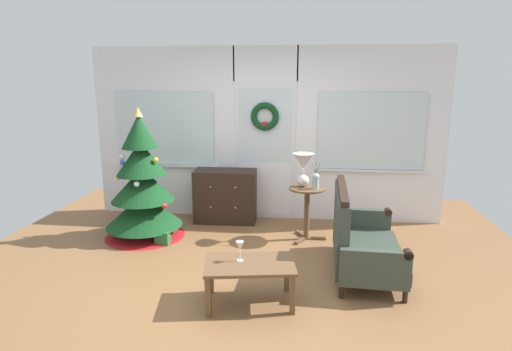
% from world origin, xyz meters
% --- Properties ---
extents(ground_plane, '(6.76, 6.76, 0.00)m').
position_xyz_m(ground_plane, '(0.00, 0.00, 0.00)').
color(ground_plane, brown).
extents(back_wall_with_door, '(5.20, 0.19, 2.55)m').
position_xyz_m(back_wall_with_door, '(0.00, 2.08, 1.28)').
color(back_wall_with_door, white).
rests_on(back_wall_with_door, ground).
extents(christmas_tree, '(1.06, 1.06, 1.73)m').
position_xyz_m(christmas_tree, '(-1.53, 1.05, 0.64)').
color(christmas_tree, '#4C331E').
rests_on(christmas_tree, ground).
extents(dresser_cabinet, '(0.91, 0.47, 0.78)m').
position_xyz_m(dresser_cabinet, '(-0.56, 1.79, 0.39)').
color(dresser_cabinet, black).
rests_on(dresser_cabinet, ground).
extents(settee_sofa, '(0.76, 1.41, 0.96)m').
position_xyz_m(settee_sofa, '(1.21, 0.30, 0.38)').
color(settee_sofa, black).
rests_on(settee_sofa, ground).
extents(side_table, '(0.50, 0.48, 0.71)m').
position_xyz_m(side_table, '(0.64, 1.20, 0.50)').
color(side_table, brown).
rests_on(side_table, ground).
extents(table_lamp, '(0.28, 0.28, 0.44)m').
position_xyz_m(table_lamp, '(0.58, 1.24, 0.99)').
color(table_lamp, silver).
rests_on(table_lamp, side_table).
extents(flower_vase, '(0.11, 0.10, 0.35)m').
position_xyz_m(flower_vase, '(0.74, 1.14, 0.83)').
color(flower_vase, '#99ADBC').
rests_on(flower_vase, side_table).
extents(coffee_table, '(0.92, 0.66, 0.41)m').
position_xyz_m(coffee_table, '(0.12, -0.53, 0.35)').
color(coffee_table, brown).
rests_on(coffee_table, ground).
extents(wine_glass, '(0.08, 0.08, 0.20)m').
position_xyz_m(wine_glass, '(0.03, -0.49, 0.55)').
color(wine_glass, silver).
rests_on(wine_glass, coffee_table).
extents(gift_box, '(0.17, 0.16, 0.17)m').
position_xyz_m(gift_box, '(-1.19, 0.80, 0.09)').
color(gift_box, '#266633').
rests_on(gift_box, ground).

